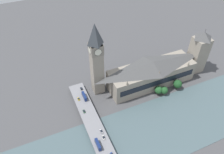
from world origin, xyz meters
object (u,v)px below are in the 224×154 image
Objects in this scene: clock_tower at (96,59)px; double_decker_bus_mid at (98,144)px; double_decker_bus_rear at (84,96)px; car_northbound_tail at (81,89)px; car_southbound_lead at (84,111)px; car_southbound_extra at (101,131)px; parliament_hall at (152,73)px; road_bridge at (103,148)px; car_northbound_lead at (104,138)px; car_southbound_tail at (79,99)px; victoria_tower at (198,52)px.

double_decker_bus_mid is at bearing 159.10° from clock_tower.
clock_tower is 7.32× the size of double_decker_bus_rear.
car_northbound_tail is 30.34m from car_southbound_lead.
car_southbound_lead is at bearing 14.21° from car_southbound_extra.
parliament_hall is 21.29× the size of car_southbound_extra.
double_decker_bus_rear is (3.32, 74.60, -7.06)m from parliament_hall.
road_bridge is 41.22m from car_southbound_lead.
double_decker_bus_mid reaches higher than car_northbound_lead.
clock_tower reaches higher than car_northbound_lead.
road_bridge is at bearing -176.96° from car_southbound_tail.
car_southbound_tail is (3.64, 139.54, -19.15)m from victoria_tower.
clock_tower is (12.63, 56.41, 27.06)m from parliament_hall.
victoria_tower is at bearing -96.22° from clock_tower.
car_northbound_tail is at bearing 78.13° from clock_tower.
double_decker_bus_mid is (2.50, 3.66, 3.63)m from road_bridge.
car_southbound_extra is at bearing -171.16° from car_southbound_tail.
victoria_tower is at bearing -84.53° from car_southbound_lead.
victoria_tower is 134.98m from car_northbound_tail.
double_decker_bus_mid is 38.62m from car_southbound_lead.
victoria_tower is at bearing -96.96° from car_northbound_tail.
victoria_tower reaches higher than car_southbound_tail.
victoria_tower is 13.14× the size of car_northbound_lead.
victoria_tower is 12.25× the size of car_southbound_extra.
clock_tower is at bearing -69.62° from car_southbound_tail.
double_decker_bus_rear reaches higher than road_bridge.
clock_tower is 117.38m from victoria_tower.
road_bridge is (-67.01, 20.98, -37.68)m from clock_tower.
car_northbound_lead is (-59.31, 17.63, -36.01)m from clock_tower.
clock_tower is 79.69m from road_bridge.
car_southbound_lead is at bearing -0.86° from double_decker_bus_mid.
car_southbound_lead is at bearing 160.56° from double_decker_bus_rear.
road_bridge is 5.73m from double_decker_bus_mid.
double_decker_bus_rear is at bearing -93.59° from car_southbound_tail.
car_southbound_extra is (11.65, -7.40, -1.95)m from double_decker_bus_mid.
road_bridge is 70.74m from car_northbound_tail.
victoria_tower is at bearing -91.40° from double_decker_bus_rear.
car_southbound_lead is (33.37, 6.42, -0.02)m from car_northbound_lead.
clock_tower is 44.25m from car_southbound_tail.
car_southbound_lead is at bearing -179.96° from car_southbound_tail.
car_southbound_lead is (-16.63, 5.87, -1.91)m from double_decker_bus_rear.
clock_tower is 20.05× the size of car_northbound_tail.
victoria_tower is 13.64× the size of car_northbound_tail.
parliament_hall is 1.18× the size of clock_tower.
double_decker_bus_mid is 2.59× the size of car_southbound_lead.
clock_tower is 0.50× the size of road_bridge.
road_bridge is at bearing -175.72° from car_southbound_lead.
double_decker_bus_mid is at bearing 55.64° from road_bridge.
clock_tower is 66.24m from car_southbound_extra.
double_decker_bus_mid reaches higher than car_southbound_lead.
car_northbound_lead is 33.98m from car_southbound_lead.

